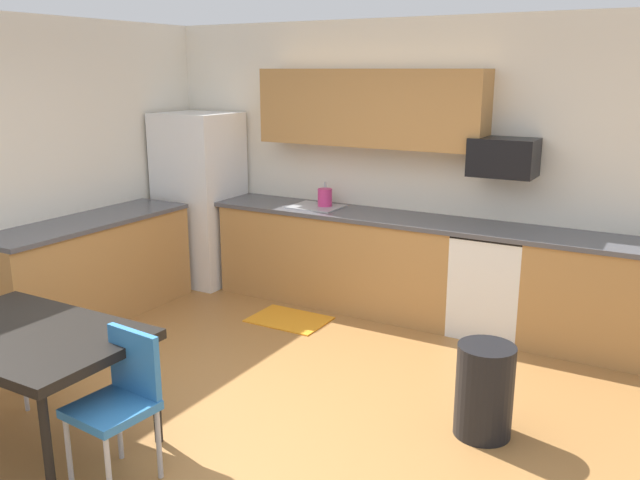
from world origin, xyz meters
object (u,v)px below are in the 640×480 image
at_px(dining_table, 26,341).
at_px(chair_near_table, 121,395).
at_px(kettle, 325,199).
at_px(trash_bin, 484,390).
at_px(oven_range, 492,282).
at_px(microwave, 504,157).
at_px(refrigerator, 200,199).

bearing_deg(dining_table, chair_near_table, 2.29).
height_order(dining_table, kettle, kettle).
height_order(dining_table, trash_bin, dining_table).
bearing_deg(oven_range, dining_table, -121.05).
height_order(oven_range, microwave, microwave).
xyz_separation_m(refrigerator, kettle, (1.46, 0.13, 0.12)).
bearing_deg(dining_table, kettle, 86.11).
xyz_separation_m(oven_range, chair_near_table, (-1.18, -3.15, 0.05)).
distance_m(refrigerator, microwave, 3.22).
bearing_deg(refrigerator, kettle, 5.09).
relative_size(refrigerator, kettle, 9.04).
bearing_deg(refrigerator, oven_range, 1.45).
xyz_separation_m(chair_near_table, kettle, (-0.51, 3.20, 0.52)).
xyz_separation_m(dining_table, kettle, (0.22, 3.23, 0.34)).
relative_size(trash_bin, kettle, 3.00).
height_order(microwave, chair_near_table, microwave).
bearing_deg(kettle, trash_bin, -39.34).
bearing_deg(chair_near_table, kettle, 99.14).
height_order(oven_range, kettle, kettle).
height_order(oven_range, dining_table, oven_range).
bearing_deg(trash_bin, kettle, 140.66).
distance_m(dining_table, kettle, 3.25).
relative_size(refrigerator, chair_near_table, 2.13).
relative_size(refrigerator, oven_range, 1.99).
relative_size(refrigerator, microwave, 3.35).
distance_m(oven_range, dining_table, 3.72).
bearing_deg(dining_table, oven_range, 58.95).
height_order(refrigerator, dining_table, refrigerator).
relative_size(refrigerator, dining_table, 1.29).
bearing_deg(microwave, chair_near_table, -109.94).
bearing_deg(microwave, refrigerator, -176.73).
bearing_deg(kettle, oven_range, -1.69).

